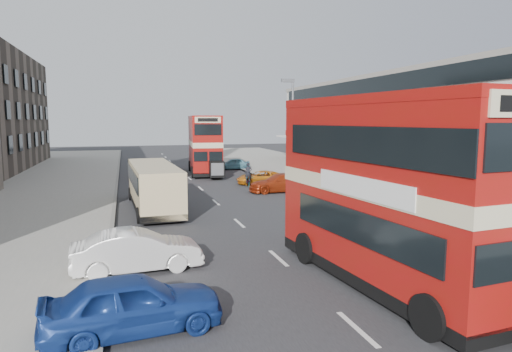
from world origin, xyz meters
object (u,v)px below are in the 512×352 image
object	(u,v)px
street_lamp	(292,125)
pedestrian_near	(341,186)
bus_second	(205,145)
cyclist	(248,179)
car_left_front	(137,251)
car_right_b	(261,178)
car_right_a	(280,183)
bus_main	(391,191)
car_right_c	(233,164)
car_left_near	(133,304)
coach	(154,185)

from	to	relation	value
street_lamp	pedestrian_near	world-z (taller)	street_lamp
bus_second	cyclist	world-z (taller)	bus_second
car_left_front	car_right_b	size ratio (longest dim) A/B	1.11
car_right_a	bus_second	bearing A→B (deg)	-165.92
street_lamp	bus_main	bearing A→B (deg)	-101.86
car_right_c	bus_second	bearing A→B (deg)	-45.54
car_left_near	car_right_b	world-z (taller)	car_left_near
street_lamp	car_left_front	xyz separation A→B (m)	(-11.62, -16.00, -4.07)
coach	car_left_near	world-z (taller)	coach
street_lamp	car_right_a	xyz separation A→B (m)	(-1.26, -1.18, -4.12)
coach	car_left_front	distance (m)	10.98
bus_main	cyclist	distance (m)	21.43
bus_main	car_left_near	xyz separation A→B (m)	(-7.73, -1.06, -2.26)
car_right_a	car_right_c	bearing A→B (deg)	178.82
car_left_near	car_right_a	xyz separation A→B (m)	(10.58, 19.45, -0.07)
coach	car_right_b	size ratio (longest dim) A/B	2.34
coach	cyclist	size ratio (longest dim) A/B	4.90
street_lamp	car_right_c	size ratio (longest dim) A/B	2.32
car_left_front	coach	bearing A→B (deg)	-10.78
cyclist	coach	bearing A→B (deg)	-132.82
bus_main	car_right_c	distance (m)	33.79
bus_second	pedestrian_near	distance (m)	18.05
car_left_near	car_left_front	world-z (taller)	car_left_near
street_lamp	car_left_front	bearing A→B (deg)	-125.99
car_right_c	pedestrian_near	world-z (taller)	pedestrian_near
car_left_near	car_right_c	bearing A→B (deg)	-23.54
street_lamp	car_right_c	bearing A→B (deg)	94.76
car_left_near	cyclist	xyz separation A→B (m)	(8.98, 22.32, -0.10)
cyclist	car_left_near	bearing A→B (deg)	-106.86
street_lamp	bus_main	world-z (taller)	street_lamp
coach	car_right_a	distance (m)	9.96
street_lamp	coach	bearing A→B (deg)	-153.79
car_left_front	pedestrian_near	bearing A→B (deg)	-55.62
bus_main	car_left_front	size ratio (longest dim) A/B	2.40
bus_main	coach	bearing A→B (deg)	-72.01
car_left_front	car_right_a	xyz separation A→B (m)	(10.36, 14.82, -0.05)
car_left_near	car_right_c	size ratio (longest dim) A/B	1.23
car_left_front	car_right_a	size ratio (longest dim) A/B	0.95
coach	pedestrian_near	world-z (taller)	coach
bus_main	car_right_c	bearing A→B (deg)	-100.47
bus_second	coach	xyz separation A→B (m)	(-5.81, -16.38, -1.39)
car_left_near	car_right_a	size ratio (longest dim) A/B	0.94
bus_main	car_right_a	xyz separation A→B (m)	(2.85, 18.39, -2.33)
bus_main	car_left_front	bearing A→B (deg)	-30.88
bus_second	car_left_near	bearing A→B (deg)	82.55
bus_second	car_left_front	distance (m)	28.24
bus_main	street_lamp	bearing A→B (deg)	-107.32
street_lamp	car_left_near	size ratio (longest dim) A/B	1.88
bus_main	car_right_c	size ratio (longest dim) A/B	2.97
cyclist	pedestrian_near	bearing A→B (deg)	-56.20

